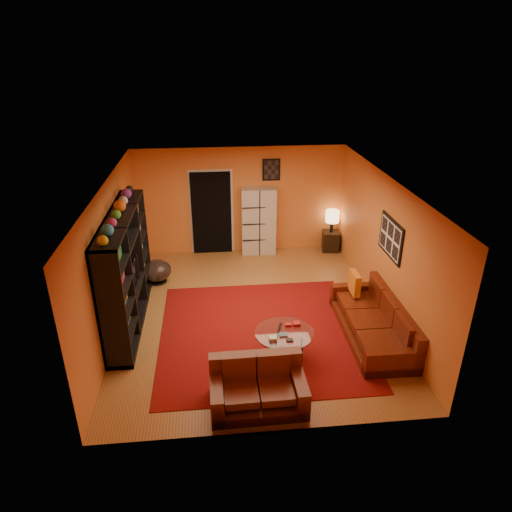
{
  "coord_description": "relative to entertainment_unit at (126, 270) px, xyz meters",
  "views": [
    {
      "loc": [
        -0.69,
        -7.54,
        4.76
      ],
      "look_at": [
        0.09,
        0.1,
        1.17
      ],
      "focal_mm": 32.0,
      "sensor_mm": 36.0,
      "label": 1
    }
  ],
  "objects": [
    {
      "name": "tv",
      "position": [
        0.05,
        -0.06,
        -0.08
      ],
      "size": [
        0.86,
        0.11,
        0.49
      ],
      "primitive_type": "imported",
      "rotation": [
        0.0,
        0.0,
        1.57
      ],
      "color": "black",
      "rests_on": "entertainment_unit"
    },
    {
      "name": "storage_cabinet",
      "position": [
        2.71,
        2.8,
        -0.22
      ],
      "size": [
        0.85,
        0.42,
        1.66
      ],
      "primitive_type": "cube",
      "rotation": [
        0.0,
        0.0,
        -0.07
      ],
      "color": "#BCB7AD",
      "rests_on": "floor"
    },
    {
      "name": "wall_art_back",
      "position": [
        3.02,
        2.98,
        1.0
      ],
      "size": [
        0.42,
        0.03,
        0.52
      ],
      "primitive_type": "cube",
      "color": "black",
      "rests_on": "wall_back"
    },
    {
      "name": "ceiling",
      "position": [
        2.27,
        0.0,
        1.55
      ],
      "size": [
        6.0,
        6.0,
        0.0
      ],
      "primitive_type": "plane",
      "rotation": [
        3.14,
        0.0,
        0.0
      ],
      "color": "white",
      "rests_on": "wall_back"
    },
    {
      "name": "wall_front",
      "position": [
        2.27,
        -3.0,
        0.25
      ],
      "size": [
        6.0,
        0.0,
        6.0
      ],
      "primitive_type": "plane",
      "rotation": [
        -1.57,
        0.0,
        0.0
      ],
      "color": "orange",
      "rests_on": "floor"
    },
    {
      "name": "sofa",
      "position": [
        4.42,
        -0.98,
        -0.77
      ],
      "size": [
        0.98,
        2.34,
        0.85
      ],
      "rotation": [
        0.0,
        0.0,
        -0.01
      ],
      "color": "#4C150A",
      "rests_on": "rug"
    },
    {
      "name": "rug",
      "position": [
        2.38,
        -0.7,
        -1.04
      ],
      "size": [
        3.6,
        3.6,
        0.01
      ],
      "primitive_type": "cube",
      "color": "#610B0B",
      "rests_on": "floor"
    },
    {
      "name": "wall_back",
      "position": [
        2.27,
        3.0,
        0.25
      ],
      "size": [
        6.0,
        0.0,
        6.0
      ],
      "primitive_type": "plane",
      "rotation": [
        1.57,
        0.0,
        0.0
      ],
      "color": "orange",
      "rests_on": "floor"
    },
    {
      "name": "wall_left",
      "position": [
        -0.23,
        0.0,
        0.25
      ],
      "size": [
        0.0,
        6.0,
        6.0
      ],
      "primitive_type": "plane",
      "rotation": [
        1.57,
        0.0,
        1.57
      ],
      "color": "orange",
      "rests_on": "floor"
    },
    {
      "name": "floor",
      "position": [
        2.27,
        0.0,
        -1.05
      ],
      "size": [
        6.0,
        6.0,
        0.0
      ],
      "primitive_type": "plane",
      "color": "brown",
      "rests_on": "ground"
    },
    {
      "name": "side_table",
      "position": [
        4.53,
        2.75,
        -0.8
      ],
      "size": [
        0.46,
        0.46,
        0.5
      ],
      "primitive_type": "cube",
      "rotation": [
        0.0,
        0.0,
        -0.16
      ],
      "color": "black",
      "rests_on": "floor"
    },
    {
      "name": "entertainment_unit",
      "position": [
        0.0,
        0.0,
        0.0
      ],
      "size": [
        0.45,
        3.0,
        2.1
      ],
      "primitive_type": "cube",
      "color": "black",
      "rests_on": "floor"
    },
    {
      "name": "wall_right",
      "position": [
        4.78,
        0.0,
        0.25
      ],
      "size": [
        0.0,
        6.0,
        6.0
      ],
      "primitive_type": "plane",
      "rotation": [
        1.57,
        0.0,
        -1.57
      ],
      "color": "orange",
      "rests_on": "floor"
    },
    {
      "name": "wall_art_right",
      "position": [
        4.75,
        -0.3,
        0.55
      ],
      "size": [
        0.03,
        1.0,
        0.7
      ],
      "primitive_type": "cube",
      "color": "black",
      "rests_on": "wall_right"
    },
    {
      "name": "table_lamp",
      "position": [
        4.53,
        2.75,
        -0.15
      ],
      "size": [
        0.33,
        0.33,
        0.56
      ],
      "color": "black",
      "rests_on": "side_table"
    },
    {
      "name": "loveseat",
      "position": [
        2.13,
        -2.42,
        -0.76
      ],
      "size": [
        1.37,
        0.84,
        0.85
      ],
      "rotation": [
        0.0,
        0.0,
        1.59
      ],
      "color": "#4C150A",
      "rests_on": "rug"
    },
    {
      "name": "doorway",
      "position": [
        1.57,
        2.96,
        -0.03
      ],
      "size": [
        0.95,
        0.1,
        2.04
      ],
      "primitive_type": "cube",
      "color": "black",
      "rests_on": "floor"
    },
    {
      "name": "bowl_chair",
      "position": [
        0.34,
        1.48,
        -0.78
      ],
      "size": [
        0.62,
        0.62,
        0.51
      ],
      "color": "black",
      "rests_on": "floor"
    },
    {
      "name": "throw_pillow",
      "position": [
        4.22,
        -0.15,
        -0.42
      ],
      "size": [
        0.12,
        0.42,
        0.42
      ],
      "primitive_type": "cube",
      "color": "orange",
      "rests_on": "sofa"
    },
    {
      "name": "coffee_table",
      "position": [
        2.67,
        -1.42,
        -0.61
      ],
      "size": [
        0.96,
        0.96,
        0.48
      ],
      "rotation": [
        0.0,
        0.0,
        -0.35
      ],
      "color": "silver",
      "rests_on": "floor"
    }
  ]
}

